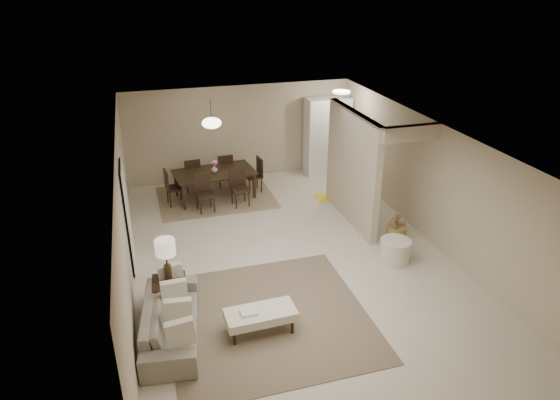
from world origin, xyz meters
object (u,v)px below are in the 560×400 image
object	(u,v)px
pantry_cabinet	(327,136)
round_pouf	(395,251)
ottoman_bench	(261,315)
dining_table	(215,185)
wicker_basket	(396,234)
side_table	(171,296)
sofa	(171,320)

from	to	relation	value
pantry_cabinet	round_pouf	xyz separation A→B (m)	(-0.45, -4.86, -0.82)
pantry_cabinet	ottoman_bench	size ratio (longest dim) A/B	1.88
dining_table	wicker_basket	bearing A→B (deg)	-51.57
dining_table	ottoman_bench	bearing A→B (deg)	-98.34
wicker_basket	side_table	bearing A→B (deg)	-167.24
sofa	dining_table	bearing A→B (deg)	-9.40
sofa	side_table	size ratio (longest dim) A/B	3.45
ottoman_bench	side_table	xyz separation A→B (m)	(-1.29, 0.92, -0.02)
sofa	side_table	distance (m)	0.63
sofa	side_table	world-z (taller)	sofa
sofa	round_pouf	xyz separation A→B (m)	(4.35, 0.99, -0.07)
side_table	wicker_basket	size ratio (longest dim) A/B	1.42
ottoman_bench	dining_table	xyz separation A→B (m)	(0.19, 5.25, 0.03)
wicker_basket	sofa	bearing A→B (deg)	-160.45
ottoman_bench	dining_table	size ratio (longest dim) A/B	0.57
sofa	side_table	bearing A→B (deg)	3.16
sofa	round_pouf	world-z (taller)	sofa
pantry_cabinet	ottoman_bench	bearing A→B (deg)	-119.37
wicker_basket	ottoman_bench	bearing A→B (deg)	-149.79
sofa	dining_table	world-z (taller)	dining_table
round_pouf	dining_table	world-z (taller)	dining_table
pantry_cabinet	round_pouf	bearing A→B (deg)	-95.25
sofa	wicker_basket	world-z (taller)	sofa
sofa	wicker_basket	size ratio (longest dim) A/B	4.91
pantry_cabinet	wicker_basket	distance (m)	4.24
round_pouf	dining_table	bearing A→B (deg)	125.44
ottoman_bench	wicker_basket	world-z (taller)	ottoman_bench
pantry_cabinet	round_pouf	world-z (taller)	pantry_cabinet
pantry_cabinet	ottoman_bench	distance (m)	7.09
wicker_basket	pantry_cabinet	bearing A→B (deg)	89.50
side_table	wicker_basket	world-z (taller)	side_table
pantry_cabinet	dining_table	size ratio (longest dim) A/B	1.08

